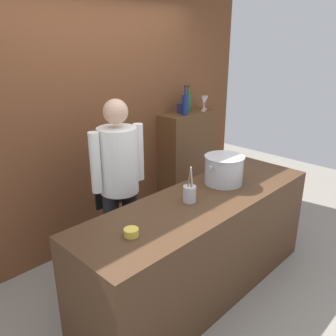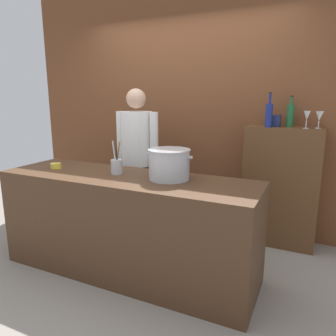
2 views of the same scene
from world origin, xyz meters
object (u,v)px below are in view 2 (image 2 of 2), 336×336
Objects in this scene: utensil_crock at (117,166)px; wine_glass_wide at (307,116)px; wine_bottle_green at (290,115)px; butter_jar at (56,166)px; wine_glass_short at (319,116)px; wine_bottle_cobalt at (269,114)px; stockpot_large at (169,164)px; spice_tin_navy at (276,121)px; chef at (137,153)px.

utensil_crock is 1.76× the size of wine_glass_wide.
wine_bottle_green is at bearing 145.02° from wine_glass_wide.
wine_glass_short is (2.25, 1.20, 0.46)m from butter_jar.
wine_bottle_green is at bearing 41.86° from utensil_crock.
wine_glass_short is (0.27, -0.05, -0.01)m from wine_bottle_green.
utensil_crock is at bearing -138.14° from wine_bottle_green.
utensil_crock reaches higher than butter_jar.
wine_bottle_cobalt is 2.07× the size of wine_glass_short.
wine_glass_short is (1.59, 1.14, 0.42)m from utensil_crock.
butter_jar is (-1.16, -0.10, -0.10)m from stockpot_large.
wine_bottle_cobalt is 0.14m from spice_tin_navy.
utensil_crock is 0.66m from butter_jar.
wine_bottle_green is at bearing 32.29° from butter_jar.
chef is 14.01× the size of spice_tin_navy.
spice_tin_navy is (1.19, 1.17, 0.36)m from utensil_crock.
butter_jar is 0.29× the size of wine_bottle_cobalt.
wine_bottle_cobalt is 0.23m from wine_bottle_green.
wine_bottle_green is at bearing 54.47° from stockpot_large.
wine_bottle_cobalt is at bearing 32.31° from butter_jar.
butter_jar is at bearing 61.83° from chef.
chef is 9.95× the size of wine_glass_short.
wine_bottle_cobalt is at bearing -178.46° from wine_glass_wide.
wine_bottle_green is 1.84× the size of wine_glass_wide.
chef is 4.04× the size of stockpot_large.
chef is 1.44m from wine_bottle_cobalt.
wine_bottle_cobalt is at bearing -147.82° from wine_bottle_green.
butter_jar is 0.84× the size of spice_tin_navy.
spice_tin_navy is at bearing 44.48° from utensil_crock.
wine_glass_short is at bearing -160.51° from chef.
utensil_crock is at bearing -176.16° from stockpot_large.
stockpot_large is 1.38× the size of utensil_crock.
wine_bottle_green reaches higher than stockpot_large.
wine_bottle_cobalt reaches higher than wine_bottle_green.
stockpot_large is at bearing -121.42° from wine_bottle_cobalt.
wine_bottle_cobalt is 2.03× the size of wine_glass_wide.
butter_jar is at bearing -146.24° from spice_tin_navy.
wine_glass_short is at bearing 35.55° from utensil_crock.
wine_bottle_green is (1.98, 1.25, 0.47)m from butter_jar.
utensil_crock is 2.52× the size of spice_tin_navy.
wine_bottle_green is 0.15m from spice_tin_navy.
wine_bottle_cobalt is at bearing -158.56° from chef.
wine_bottle_cobalt reaches higher than butter_jar.
spice_tin_navy is (1.84, 1.23, 0.41)m from butter_jar.
wine_bottle_green is at bearing 32.18° from wine_bottle_cobalt.
wine_bottle_cobalt is 2.91× the size of spice_tin_navy.
wine_glass_wide is at bearing -161.66° from chef.
spice_tin_navy is (0.06, 0.11, -0.07)m from wine_bottle_cobalt.
butter_jar is at bearing -147.69° from wine_bottle_cobalt.
stockpot_large is at bearing -121.29° from spice_tin_navy.
wine_bottle_cobalt is 0.47m from wine_glass_short.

